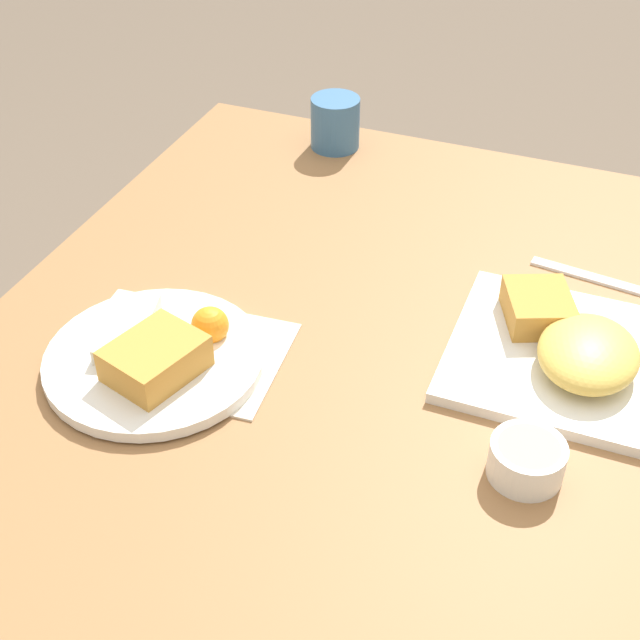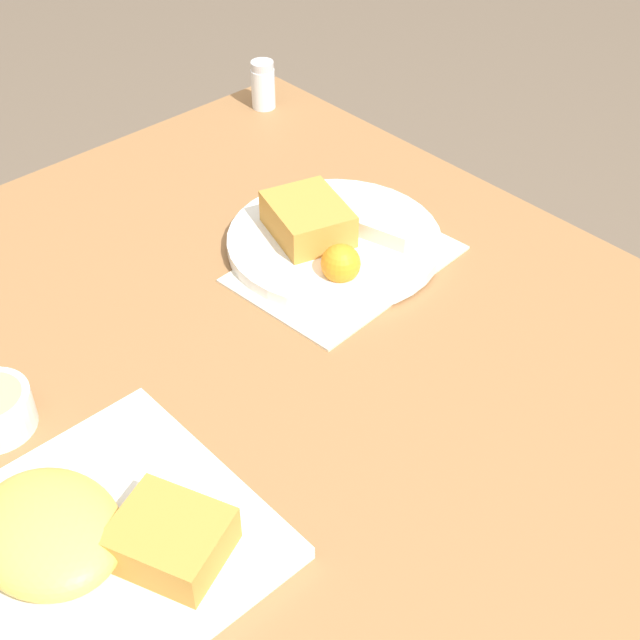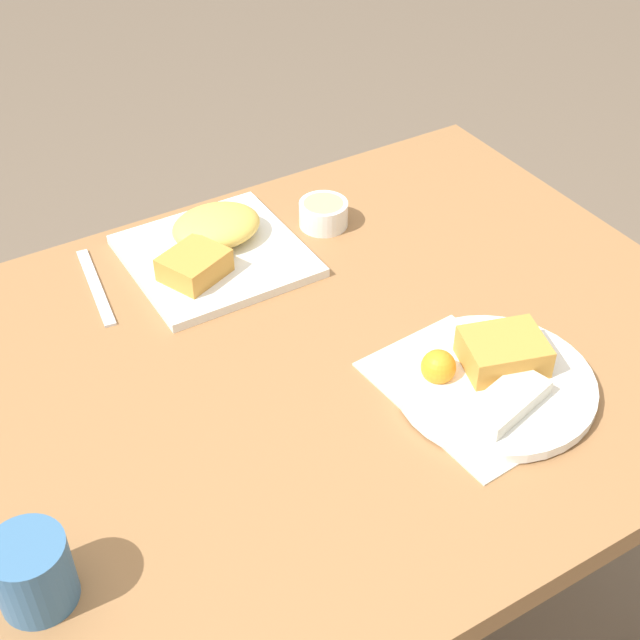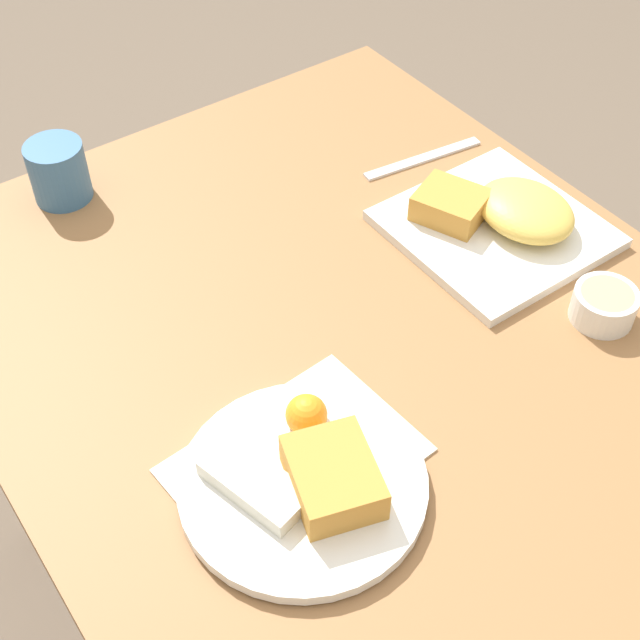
# 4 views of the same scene
# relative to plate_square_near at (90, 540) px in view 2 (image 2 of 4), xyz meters

# --- Properties ---
(dining_table) EXTENTS (1.04, 0.83, 0.70)m
(dining_table) POSITION_rel_plate_square_near_xyz_m (-0.05, 0.26, -0.10)
(dining_table) COLOR olive
(dining_table) RESTS_ON ground_plane
(menu_card) EXTENTS (0.19, 0.26, 0.00)m
(menu_card) POSITION_rel_plate_square_near_xyz_m (-0.14, 0.42, -0.02)
(menu_card) COLOR beige
(menu_card) RESTS_ON dining_table
(plate_square_near) EXTENTS (0.25, 0.25, 0.06)m
(plate_square_near) POSITION_rel_plate_square_near_xyz_m (0.00, 0.00, 0.00)
(plate_square_near) COLOR white
(plate_square_near) RESTS_ON dining_table
(plate_oval_far) EXTENTS (0.25, 0.25, 0.05)m
(plate_oval_far) POSITION_rel_plate_square_near_xyz_m (-0.18, 0.43, -0.00)
(plate_oval_far) COLOR white
(plate_oval_far) RESTS_ON menu_card
(salt_shaker) EXTENTS (0.03, 0.03, 0.07)m
(salt_shaker) POSITION_rel_plate_square_near_xyz_m (-0.50, 0.60, 0.01)
(salt_shaker) COLOR white
(salt_shaker) RESTS_ON dining_table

